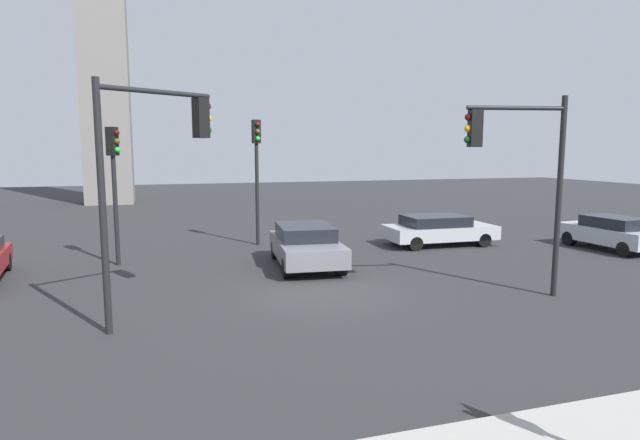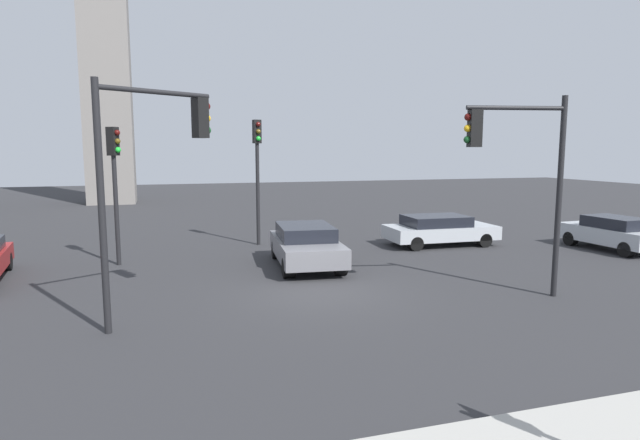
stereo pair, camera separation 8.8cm
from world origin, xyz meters
The scene contains 8 objects.
ground_plane centered at (0.00, 0.00, 0.00)m, with size 104.91×104.91×0.00m, color #2D2D30.
traffic_light_0 centered at (5.07, -2.16, 3.90)m, with size 2.85×0.76×5.62m.
traffic_light_1 centered at (-4.53, -1.31, 4.04)m, with size 2.65×1.63×5.69m.
traffic_light_2 centered at (-0.30, 8.21, 3.77)m, with size 0.36×0.48×5.43m.
traffic_light_3 centered at (-5.89, 5.63, 3.46)m, with size 0.49×0.44×4.95m.
car_1 centered at (7.24, 5.76, 0.70)m, with size 4.80×2.29×1.31m.
car_2 centered at (13.52, 2.64, 0.74)m, with size 1.95×4.13×1.41m.
car_3 centered at (0.56, 3.47, 0.78)m, with size 2.56×4.84×1.46m.
Camera 2 is at (-4.39, -14.36, 4.14)m, focal length 29.43 mm.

